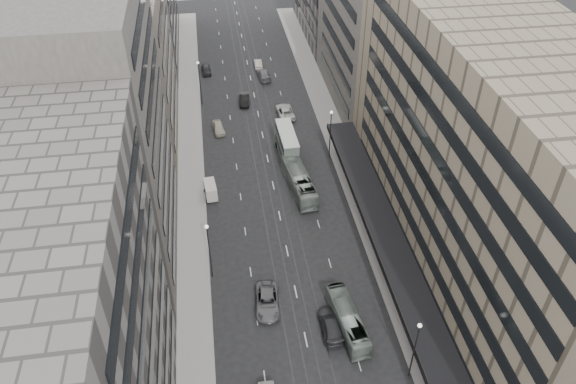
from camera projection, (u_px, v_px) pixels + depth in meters
ground at (307, 347)px, 60.58m from camera, size 220.00×220.00×0.00m
sidewalk_right at (340, 147)px, 91.03m from camera, size 4.00×125.00×0.15m
sidewalk_left at (191, 159)px, 88.24m from camera, size 4.00×125.00×0.15m
department_store at (495, 175)px, 60.02m from camera, size 19.20×60.00×30.00m
building_right_mid at (379, 37)px, 95.99m from camera, size 15.00×28.00×24.00m
building_left_a at (52, 348)px, 42.58m from camera, size 15.00×28.00×30.00m
building_left_b at (90, 136)px, 62.29m from camera, size 15.00×26.00×34.00m
building_left_c at (119, 67)px, 86.02m from camera, size 15.00×28.00×25.00m
lamp_right_near at (415, 344)px, 54.60m from camera, size 0.44×0.44×8.32m
lamp_right_far at (331, 129)px, 85.64m from camera, size 0.44×0.44×8.32m
lamp_left_near at (209, 245)px, 65.54m from camera, size 0.44×0.44×8.32m
lamp_left_far at (199, 78)px, 98.90m from camera, size 0.44×0.44×8.32m
bus_near at (347, 320)px, 61.84m from camera, size 3.25×9.73×2.66m
bus_far at (299, 182)px, 81.18m from camera, size 3.85×11.57×3.16m
double_decker at (287, 144)px, 87.15m from camera, size 2.84×8.64×4.69m
panel_van at (211, 190)px, 80.27m from camera, size 2.02×3.67×2.22m
sedan_2 at (267, 301)px, 64.55m from camera, size 3.20×6.10×1.64m
sedan_3 at (331, 325)px, 61.89m from camera, size 2.34×5.70×1.65m
sedan_4 at (219, 128)px, 94.29m from camera, size 2.27×4.62×1.52m
sedan_5 at (244, 99)px, 101.83m from camera, size 2.13×4.93×1.58m
sedan_6 at (285, 111)px, 98.39m from camera, size 3.07×6.14×1.67m
sedan_7 at (264, 75)px, 109.62m from camera, size 2.61×5.53×1.56m
sedan_8 at (206, 70)px, 111.42m from camera, size 2.07×4.42×1.46m
sedan_9 at (258, 64)px, 113.63m from camera, size 1.51×4.17×1.37m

